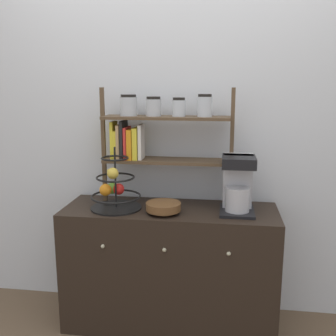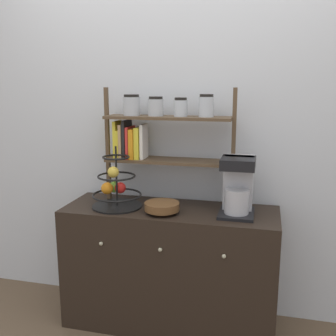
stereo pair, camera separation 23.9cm
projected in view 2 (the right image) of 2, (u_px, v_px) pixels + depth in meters
name	position (u px, v px, depth m)	size (l,w,h in m)	color
wall_back	(180.00, 122.00, 2.60)	(7.00, 0.05, 2.60)	silver
sideboard	(170.00, 267.00, 2.53)	(1.33, 0.48, 0.78)	black
coffee_maker	(238.00, 185.00, 2.32)	(0.21, 0.26, 0.35)	black
fruit_stand	(116.00, 188.00, 2.47)	(0.32, 0.32, 0.39)	black
wooden_bowl	(162.00, 207.00, 2.35)	(0.21, 0.21, 0.07)	brown
shelf_hutch	(155.00, 132.00, 2.49)	(0.84, 0.20, 0.74)	brown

